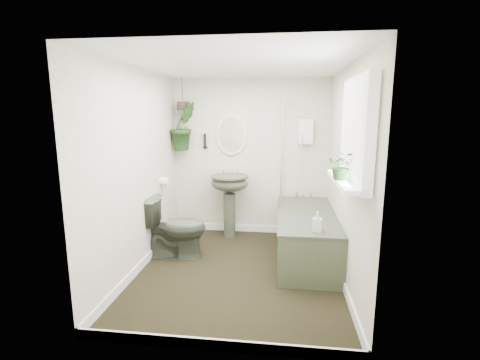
# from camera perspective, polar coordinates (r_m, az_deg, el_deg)

# --- Properties ---
(floor) EXTENTS (2.30, 2.80, 0.02)m
(floor) POSITION_cam_1_polar(r_m,az_deg,el_deg) (4.18, -0.26, -14.83)
(floor) COLOR black
(floor) RESTS_ON ground
(ceiling) EXTENTS (2.30, 2.80, 0.02)m
(ceiling) POSITION_cam_1_polar(r_m,az_deg,el_deg) (3.80, -0.29, 18.56)
(ceiling) COLOR white
(ceiling) RESTS_ON ground
(wall_back) EXTENTS (2.30, 0.02, 2.30)m
(wall_back) POSITION_cam_1_polar(r_m,az_deg,el_deg) (5.21, 1.69, 3.68)
(wall_back) COLOR silver
(wall_back) RESTS_ON ground
(wall_front) EXTENTS (2.30, 0.02, 2.30)m
(wall_front) POSITION_cam_1_polar(r_m,az_deg,el_deg) (2.46, -4.43, -4.52)
(wall_front) COLOR silver
(wall_front) RESTS_ON ground
(wall_left) EXTENTS (0.02, 2.80, 2.30)m
(wall_left) POSITION_cam_1_polar(r_m,az_deg,el_deg) (4.13, -16.46, 1.34)
(wall_left) COLOR silver
(wall_left) RESTS_ON ground
(wall_right) EXTENTS (0.02, 2.80, 2.30)m
(wall_right) POSITION_cam_1_polar(r_m,az_deg,el_deg) (3.85, 17.11, 0.65)
(wall_right) COLOR silver
(wall_right) RESTS_ON ground
(skirting) EXTENTS (2.30, 2.80, 0.10)m
(skirting) POSITION_cam_1_polar(r_m,az_deg,el_deg) (4.15, -0.26, -14.08)
(skirting) COLOR white
(skirting) RESTS_ON floor
(bathtub) EXTENTS (0.72, 1.72, 0.58)m
(bathtub) POSITION_cam_1_polar(r_m,az_deg,el_deg) (4.51, 10.83, -8.92)
(bathtub) COLOR #373E2F
(bathtub) RESTS_ON floor
(bath_screen) EXTENTS (0.04, 0.72, 1.40)m
(bath_screen) POSITION_cam_1_polar(r_m,az_deg,el_deg) (4.75, 6.89, 4.49)
(bath_screen) COLOR silver
(bath_screen) RESTS_ON bathtub
(shower_box) EXTENTS (0.20, 0.10, 0.35)m
(shower_box) POSITION_cam_1_polar(r_m,az_deg,el_deg) (5.09, 10.73, 7.85)
(shower_box) COLOR white
(shower_box) RESTS_ON wall_back
(oval_mirror) EXTENTS (0.46, 0.03, 0.62)m
(oval_mirror) POSITION_cam_1_polar(r_m,az_deg,el_deg) (5.17, -1.40, 7.52)
(oval_mirror) COLOR beige
(oval_mirror) RESTS_ON wall_back
(wall_sconce) EXTENTS (0.04, 0.04, 0.22)m
(wall_sconce) POSITION_cam_1_polar(r_m,az_deg,el_deg) (5.24, -5.77, 6.42)
(wall_sconce) COLOR black
(wall_sconce) RESTS_ON wall_back
(toilet_roll_holder) EXTENTS (0.11, 0.11, 0.11)m
(toilet_roll_holder) POSITION_cam_1_polar(r_m,az_deg,el_deg) (4.79, -12.35, -0.23)
(toilet_roll_holder) COLOR white
(toilet_roll_holder) RESTS_ON wall_left
(window_recess) EXTENTS (0.08, 1.00, 0.90)m
(window_recess) POSITION_cam_1_polar(r_m,az_deg,el_deg) (3.10, 18.57, 7.51)
(window_recess) COLOR white
(window_recess) RESTS_ON wall_right
(window_sill) EXTENTS (0.18, 1.00, 0.04)m
(window_sill) POSITION_cam_1_polar(r_m,az_deg,el_deg) (3.14, 16.86, -0.10)
(window_sill) COLOR white
(window_sill) RESTS_ON wall_right
(window_blinds) EXTENTS (0.01, 0.86, 0.76)m
(window_blinds) POSITION_cam_1_polar(r_m,az_deg,el_deg) (3.09, 17.75, 7.55)
(window_blinds) COLOR white
(window_blinds) RESTS_ON wall_right
(toilet) EXTENTS (0.80, 0.50, 0.78)m
(toilet) POSITION_cam_1_polar(r_m,az_deg,el_deg) (4.51, -10.59, -7.56)
(toilet) COLOR #373E2F
(toilet) RESTS_ON floor
(pedestal_sink) EXTENTS (0.62, 0.55, 0.93)m
(pedestal_sink) POSITION_cam_1_polar(r_m,az_deg,el_deg) (5.11, -1.73, -4.32)
(pedestal_sink) COLOR #373E2F
(pedestal_sink) RESTS_ON floor
(sill_plant) EXTENTS (0.25, 0.23, 0.24)m
(sill_plant) POSITION_cam_1_polar(r_m,az_deg,el_deg) (3.04, 16.31, 2.27)
(sill_plant) COLOR black
(sill_plant) RESTS_ON window_sill
(hanging_plant) EXTENTS (0.49, 0.49, 0.70)m
(hanging_plant) POSITION_cam_1_polar(r_m,az_deg,el_deg) (5.19, -9.30, 8.71)
(hanging_plant) COLOR black
(hanging_plant) RESTS_ON ceiling
(soap_bottle) EXTENTS (0.11, 0.11, 0.21)m
(soap_bottle) POSITION_cam_1_polar(r_m,az_deg,el_deg) (3.75, 12.57, -6.70)
(soap_bottle) COLOR black
(soap_bottle) RESTS_ON bathtub
(hanging_pot) EXTENTS (0.16, 0.16, 0.12)m
(hanging_pot) POSITION_cam_1_polar(r_m,az_deg,el_deg) (5.19, -9.40, 11.92)
(hanging_pot) COLOR #39281B
(hanging_pot) RESTS_ON ceiling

